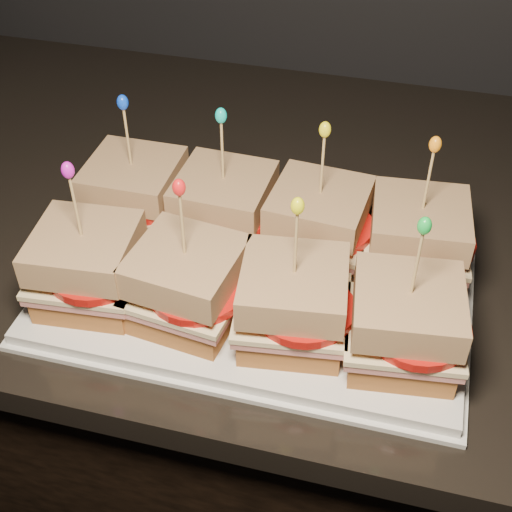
# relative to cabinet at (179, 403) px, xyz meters

# --- Properties ---
(cabinet) EXTENTS (2.14, 0.68, 0.88)m
(cabinet) POSITION_rel_cabinet_xyz_m (0.00, 0.00, 0.00)
(cabinet) COLOR black
(cabinet) RESTS_ON ground
(granite_slab) EXTENTS (2.18, 0.72, 0.03)m
(granite_slab) POSITION_rel_cabinet_xyz_m (0.00, 0.00, 0.46)
(granite_slab) COLOR black
(granite_slab) RESTS_ON cabinet
(platter) EXTENTS (0.44, 0.27, 0.02)m
(platter) POSITION_rel_cabinet_xyz_m (0.18, -0.17, 0.48)
(platter) COLOR silver
(platter) RESTS_ON granite_slab
(platter_rim) EXTENTS (0.45, 0.28, 0.01)m
(platter_rim) POSITION_rel_cabinet_xyz_m (0.18, -0.17, 0.48)
(platter_rim) COLOR silver
(platter_rim) RESTS_ON granite_slab
(sandwich_0_bread_bot) EXTENTS (0.10, 0.10, 0.03)m
(sandwich_0_bread_bot) POSITION_rel_cabinet_xyz_m (0.03, -0.11, 0.50)
(sandwich_0_bread_bot) COLOR brown
(sandwich_0_bread_bot) RESTS_ON platter
(sandwich_0_ham) EXTENTS (0.11, 0.10, 0.01)m
(sandwich_0_ham) POSITION_rel_cabinet_xyz_m (0.03, -0.11, 0.52)
(sandwich_0_ham) COLOR #CC6869
(sandwich_0_ham) RESTS_ON sandwich_0_bread_bot
(sandwich_0_cheese) EXTENTS (0.11, 0.10, 0.01)m
(sandwich_0_cheese) POSITION_rel_cabinet_xyz_m (0.03, -0.11, 0.53)
(sandwich_0_cheese) COLOR beige
(sandwich_0_cheese) RESTS_ON sandwich_0_ham
(sandwich_0_tomato) EXTENTS (0.10, 0.10, 0.01)m
(sandwich_0_tomato) POSITION_rel_cabinet_xyz_m (0.04, -0.12, 0.54)
(sandwich_0_tomato) COLOR #B4130D
(sandwich_0_tomato) RESTS_ON sandwich_0_cheese
(sandwich_0_bread_top) EXTENTS (0.10, 0.10, 0.03)m
(sandwich_0_bread_top) POSITION_rel_cabinet_xyz_m (0.03, -0.11, 0.56)
(sandwich_0_bread_top) COLOR #54260E
(sandwich_0_bread_top) RESTS_ON sandwich_0_tomato
(sandwich_0_pick) EXTENTS (0.00, 0.00, 0.09)m
(sandwich_0_pick) POSITION_rel_cabinet_xyz_m (0.03, -0.11, 0.60)
(sandwich_0_pick) COLOR tan
(sandwich_0_pick) RESTS_ON sandwich_0_bread_top
(sandwich_0_frill) EXTENTS (0.01, 0.01, 0.02)m
(sandwich_0_frill) POSITION_rel_cabinet_xyz_m (0.03, -0.11, 0.65)
(sandwich_0_frill) COLOR blue
(sandwich_0_frill) RESTS_ON sandwich_0_pick
(sandwich_1_bread_bot) EXTENTS (0.10, 0.10, 0.03)m
(sandwich_1_bread_bot) POSITION_rel_cabinet_xyz_m (0.13, -0.11, 0.50)
(sandwich_1_bread_bot) COLOR brown
(sandwich_1_bread_bot) RESTS_ON platter
(sandwich_1_ham) EXTENTS (0.11, 0.11, 0.01)m
(sandwich_1_ham) POSITION_rel_cabinet_xyz_m (0.13, -0.11, 0.52)
(sandwich_1_ham) COLOR #CC6869
(sandwich_1_ham) RESTS_ON sandwich_1_bread_bot
(sandwich_1_cheese) EXTENTS (0.11, 0.11, 0.01)m
(sandwich_1_cheese) POSITION_rel_cabinet_xyz_m (0.13, -0.11, 0.53)
(sandwich_1_cheese) COLOR beige
(sandwich_1_cheese) RESTS_ON sandwich_1_ham
(sandwich_1_tomato) EXTENTS (0.10, 0.10, 0.01)m
(sandwich_1_tomato) POSITION_rel_cabinet_xyz_m (0.14, -0.12, 0.54)
(sandwich_1_tomato) COLOR #B4130D
(sandwich_1_tomato) RESTS_ON sandwich_1_cheese
(sandwich_1_bread_top) EXTENTS (0.10, 0.10, 0.03)m
(sandwich_1_bread_top) POSITION_rel_cabinet_xyz_m (0.13, -0.11, 0.56)
(sandwich_1_bread_top) COLOR #54260E
(sandwich_1_bread_top) RESTS_ON sandwich_1_tomato
(sandwich_1_pick) EXTENTS (0.00, 0.00, 0.09)m
(sandwich_1_pick) POSITION_rel_cabinet_xyz_m (0.13, -0.11, 0.60)
(sandwich_1_pick) COLOR tan
(sandwich_1_pick) RESTS_ON sandwich_1_bread_top
(sandwich_1_frill) EXTENTS (0.01, 0.01, 0.02)m
(sandwich_1_frill) POSITION_rel_cabinet_xyz_m (0.13, -0.11, 0.65)
(sandwich_1_frill) COLOR #07BFB5
(sandwich_1_frill) RESTS_ON sandwich_1_pick
(sandwich_2_bread_bot) EXTENTS (0.10, 0.10, 0.03)m
(sandwich_2_bread_bot) POSITION_rel_cabinet_xyz_m (0.24, -0.11, 0.50)
(sandwich_2_bread_bot) COLOR brown
(sandwich_2_bread_bot) RESTS_ON platter
(sandwich_2_ham) EXTENTS (0.11, 0.11, 0.01)m
(sandwich_2_ham) POSITION_rel_cabinet_xyz_m (0.24, -0.11, 0.52)
(sandwich_2_ham) COLOR #CC6869
(sandwich_2_ham) RESTS_ON sandwich_2_bread_bot
(sandwich_2_cheese) EXTENTS (0.12, 0.11, 0.01)m
(sandwich_2_cheese) POSITION_rel_cabinet_xyz_m (0.24, -0.11, 0.53)
(sandwich_2_cheese) COLOR beige
(sandwich_2_cheese) RESTS_ON sandwich_2_ham
(sandwich_2_tomato) EXTENTS (0.10, 0.10, 0.01)m
(sandwich_2_tomato) POSITION_rel_cabinet_xyz_m (0.25, -0.12, 0.54)
(sandwich_2_tomato) COLOR #B4130D
(sandwich_2_tomato) RESTS_ON sandwich_2_cheese
(sandwich_2_bread_top) EXTENTS (0.11, 0.11, 0.03)m
(sandwich_2_bread_top) POSITION_rel_cabinet_xyz_m (0.24, -0.11, 0.56)
(sandwich_2_bread_top) COLOR #54260E
(sandwich_2_bread_top) RESTS_ON sandwich_2_tomato
(sandwich_2_pick) EXTENTS (0.00, 0.00, 0.09)m
(sandwich_2_pick) POSITION_rel_cabinet_xyz_m (0.24, -0.11, 0.60)
(sandwich_2_pick) COLOR tan
(sandwich_2_pick) RESTS_ON sandwich_2_bread_top
(sandwich_2_frill) EXTENTS (0.01, 0.01, 0.02)m
(sandwich_2_frill) POSITION_rel_cabinet_xyz_m (0.24, -0.11, 0.65)
(sandwich_2_frill) COLOR yellow
(sandwich_2_frill) RESTS_ON sandwich_2_pick
(sandwich_3_bread_bot) EXTENTS (0.10, 0.10, 0.03)m
(sandwich_3_bread_bot) POSITION_rel_cabinet_xyz_m (0.34, -0.11, 0.50)
(sandwich_3_bread_bot) COLOR brown
(sandwich_3_bread_bot) RESTS_ON platter
(sandwich_3_ham) EXTENTS (0.11, 0.11, 0.01)m
(sandwich_3_ham) POSITION_rel_cabinet_xyz_m (0.34, -0.11, 0.52)
(sandwich_3_ham) COLOR #CC6869
(sandwich_3_ham) RESTS_ON sandwich_3_bread_bot
(sandwich_3_cheese) EXTENTS (0.12, 0.11, 0.01)m
(sandwich_3_cheese) POSITION_rel_cabinet_xyz_m (0.34, -0.11, 0.53)
(sandwich_3_cheese) COLOR beige
(sandwich_3_cheese) RESTS_ON sandwich_3_ham
(sandwich_3_tomato) EXTENTS (0.10, 0.10, 0.01)m
(sandwich_3_tomato) POSITION_rel_cabinet_xyz_m (0.35, -0.12, 0.54)
(sandwich_3_tomato) COLOR #B4130D
(sandwich_3_tomato) RESTS_ON sandwich_3_cheese
(sandwich_3_bread_top) EXTENTS (0.11, 0.11, 0.03)m
(sandwich_3_bread_top) POSITION_rel_cabinet_xyz_m (0.34, -0.11, 0.56)
(sandwich_3_bread_top) COLOR #54260E
(sandwich_3_bread_top) RESTS_ON sandwich_3_tomato
(sandwich_3_pick) EXTENTS (0.00, 0.00, 0.09)m
(sandwich_3_pick) POSITION_rel_cabinet_xyz_m (0.34, -0.11, 0.60)
(sandwich_3_pick) COLOR tan
(sandwich_3_pick) RESTS_ON sandwich_3_bread_top
(sandwich_3_frill) EXTENTS (0.01, 0.01, 0.02)m
(sandwich_3_frill) POSITION_rel_cabinet_xyz_m (0.34, -0.11, 0.65)
(sandwich_3_frill) COLOR orange
(sandwich_3_frill) RESTS_ON sandwich_3_pick
(sandwich_4_bread_bot) EXTENTS (0.10, 0.10, 0.03)m
(sandwich_4_bread_bot) POSITION_rel_cabinet_xyz_m (0.03, -0.24, 0.50)
(sandwich_4_bread_bot) COLOR brown
(sandwich_4_bread_bot) RESTS_ON platter
(sandwich_4_ham) EXTENTS (0.11, 0.11, 0.01)m
(sandwich_4_ham) POSITION_rel_cabinet_xyz_m (0.03, -0.24, 0.52)
(sandwich_4_ham) COLOR #CC6869
(sandwich_4_ham) RESTS_ON sandwich_4_bread_bot
(sandwich_4_cheese) EXTENTS (0.12, 0.11, 0.01)m
(sandwich_4_cheese) POSITION_rel_cabinet_xyz_m (0.03, -0.24, 0.53)
(sandwich_4_cheese) COLOR beige
(sandwich_4_cheese) RESTS_ON sandwich_4_ham
(sandwich_4_tomato) EXTENTS (0.10, 0.10, 0.01)m
(sandwich_4_tomato) POSITION_rel_cabinet_xyz_m (0.04, -0.24, 0.54)
(sandwich_4_tomato) COLOR #B4130D
(sandwich_4_tomato) RESTS_ON sandwich_4_cheese
(sandwich_4_bread_top) EXTENTS (0.11, 0.11, 0.03)m
(sandwich_4_bread_top) POSITION_rel_cabinet_xyz_m (0.03, -0.24, 0.56)
(sandwich_4_bread_top) COLOR #54260E
(sandwich_4_bread_top) RESTS_ON sandwich_4_tomato
(sandwich_4_pick) EXTENTS (0.00, 0.00, 0.09)m
(sandwich_4_pick) POSITION_rel_cabinet_xyz_m (0.03, -0.24, 0.60)
(sandwich_4_pick) COLOR tan
(sandwich_4_pick) RESTS_ON sandwich_4_bread_top
(sandwich_4_frill) EXTENTS (0.01, 0.01, 0.02)m
(sandwich_4_frill) POSITION_rel_cabinet_xyz_m (0.03, -0.24, 0.65)
(sandwich_4_frill) COLOR #CD15C6
(sandwich_4_frill) RESTS_ON sandwich_4_pick
(sandwich_5_bread_bot) EXTENTS (0.11, 0.11, 0.03)m
(sandwich_5_bread_bot) POSITION_rel_cabinet_xyz_m (0.13, -0.24, 0.50)
(sandwich_5_bread_bot) COLOR brown
(sandwich_5_bread_bot) RESTS_ON platter
(sandwich_5_ham) EXTENTS (0.12, 0.11, 0.01)m
(sandwich_5_ham) POSITION_rel_cabinet_xyz_m (0.13, -0.24, 0.52)
(sandwich_5_ham) COLOR #CC6869
(sandwich_5_ham) RESTS_ON sandwich_5_bread_bot
(sandwich_5_cheese) EXTENTS (0.12, 0.12, 0.01)m
(sandwich_5_cheese) POSITION_rel_cabinet_xyz_m (0.13, -0.24, 0.53)
(sandwich_5_cheese) COLOR beige
(sandwich_5_cheese) RESTS_ON sandwich_5_ham
(sandwich_5_tomato) EXTENTS (0.10, 0.10, 0.01)m
(sandwich_5_tomato) POSITION_rel_cabinet_xyz_m (0.14, -0.24, 0.54)
(sandwich_5_tomato) COLOR #B4130D
(sandwich_5_tomato) RESTS_ON sandwich_5_cheese
(sandwich_5_bread_top) EXTENTS (0.11, 0.11, 0.03)m
(sandwich_5_bread_top) POSITION_rel_cabinet_xyz_m (0.13, -0.24, 0.56)
(sandwich_5_bread_top) COLOR #54260E
(sandwich_5_bread_top) RESTS_ON sandwich_5_tomato
(sandwich_5_pick) EXTENTS (0.00, 0.00, 0.09)m
(sandwich_5_pick) POSITION_rel_cabinet_xyz_m (0.13, -0.24, 0.60)
(sandwich_5_pick) COLOR tan
(sandwich_5_pick) RESTS_ON sandwich_5_bread_top
(sandwich_5_frill) EXTENTS (0.01, 0.01, 0.02)m
(sandwich_5_frill) POSITION_rel_cabinet_xyz_m (0.13, -0.24, 0.65)
(sandwich_5_frill) COLOR red
(sandwich_5_frill) RESTS_ON sandwich_5_pick
(sandwich_6_bread_bot) EXTENTS (0.11, 0.11, 0.03)m
(sandwich_6_bread_bot) POSITION_rel_cabinet_xyz_m (0.24, -0.24, 0.50)
(sandwich_6_bread_bot) COLOR brown
(sandwich_6_bread_bot) RESTS_ON platter
(sandwich_6_ham) EXTENTS (0.12, 0.11, 0.01)m
(sandwich_6_ham) POSITION_rel_cabinet_xyz_m (0.24, -0.24, 0.52)
(sandwich_6_ham) COLOR #CC6869
(sandwich_6_ham) RESTS_ON sandwich_6_bread_bot
(sandwich_6_cheese) EXTENTS (0.12, 0.12, 0.01)m
(sandwich_6_cheese) POSITION_rel_cabinet_xyz_m (0.24, -0.24, 0.53)
(sandwich_6_cheese) COLOR beige
(sandwich_6_cheese) RESTS_ON sandwich_6_ham
(sandwich_6_tomato) EXTENTS (0.10, 0.10, 0.01)m
(sandwich_6_tomato) POSITION_rel_cabinet_xyz_m (0.25, -0.24, 0.54)
(sandwich_6_tomato) COLOR #B4130D
(sandwich_6_tomato) RESTS_ON sandwich_6_cheese
(sandwich_6_bread_top) EXTENTS (0.11, 0.11, 0.03)m
(sandwich_6_bread_top) POSITION_rel_cabinet_xyz_m (0.24, -0.24, 0.56)
(sandwich_6_bread_top) COLOR #54260E
(sandwich_6_bread_top) RESTS_ON sandwich_6_tomato
(sandwich_6_pick) EXTENTS (0.00, 0.00, 0.09)m
(sandwich_6_pick) POSITION_rel_cabinet_xyz_m (0.24, -0.24, 0.60)
(sandwich_6_pick) COLOR tan
(sandwich_6_pick) RESTS_ON sandwich_6_bread_top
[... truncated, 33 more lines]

